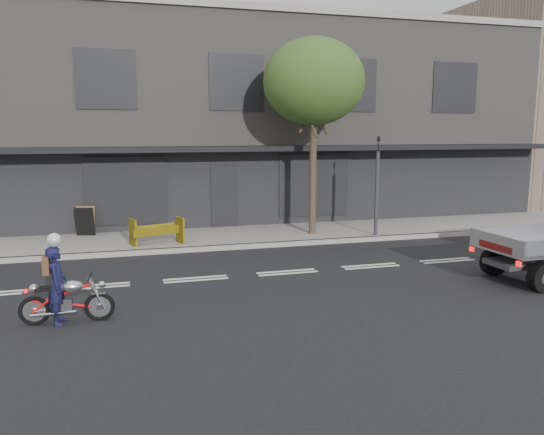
{
  "coord_description": "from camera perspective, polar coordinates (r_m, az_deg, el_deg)",
  "views": [
    {
      "loc": [
        -3.99,
        -12.91,
        3.68
      ],
      "look_at": [
        -0.28,
        0.5,
        1.4
      ],
      "focal_mm": 35.0,
      "sensor_mm": 36.0,
      "label": 1
    }
  ],
  "objects": [
    {
      "name": "ground",
      "position": [
        14.0,
        1.64,
        -5.93
      ],
      "size": [
        80.0,
        80.0,
        0.0
      ],
      "primitive_type": "plane",
      "color": "black",
      "rests_on": "ground"
    },
    {
      "name": "sidewalk",
      "position": [
        18.41,
        -2.66,
        -1.99
      ],
      "size": [
        32.0,
        3.2,
        0.15
      ],
      "primitive_type": "cube",
      "color": "gray",
      "rests_on": "ground"
    },
    {
      "name": "kerb",
      "position": [
        16.89,
        -1.46,
        -3.02
      ],
      "size": [
        32.0,
        0.2,
        0.15
      ],
      "primitive_type": "cube",
      "color": "gray",
      "rests_on": "ground"
    },
    {
      "name": "building_main",
      "position": [
        24.54,
        -6.21,
        10.0
      ],
      "size": [
        26.0,
        10.0,
        8.0
      ],
      "primitive_type": "cube",
      "color": "slate",
      "rests_on": "ground"
    },
    {
      "name": "street_tree",
      "position": [
        18.26,
        4.53,
        14.3
      ],
      "size": [
        3.4,
        3.4,
        6.74
      ],
      "color": "#382B21",
      "rests_on": "ground"
    },
    {
      "name": "traffic_light_pole",
      "position": [
        18.32,
        11.2,
        2.78
      ],
      "size": [
        0.12,
        0.12,
        3.5
      ],
      "color": "#2D2D30",
      "rests_on": "ground"
    },
    {
      "name": "motorcycle",
      "position": [
        11.07,
        -21.21,
        -8.19
      ],
      "size": [
        1.78,
        0.52,
        0.92
      ],
      "rotation": [
        0.0,
        0.0,
        -0.05
      ],
      "color": "black",
      "rests_on": "ground"
    },
    {
      "name": "rider",
      "position": [
        11.0,
        -22.09,
        -6.77
      ],
      "size": [
        0.39,
        0.57,
        1.52
      ],
      "primitive_type": "imported",
      "rotation": [
        0.0,
        0.0,
        1.52
      ],
      "color": "#131436",
      "rests_on": "ground"
    },
    {
      "name": "construction_barrier",
      "position": [
        16.77,
        -12.24,
        -1.54
      ],
      "size": [
        1.68,
        1.13,
        0.87
      ],
      "primitive_type": null,
      "rotation": [
        0.0,
        0.0,
        0.36
      ],
      "color": "gold",
      "rests_on": "sidewalk"
    },
    {
      "name": "sandwich_board",
      "position": [
        19.0,
        -19.49,
        -0.43
      ],
      "size": [
        0.7,
        0.54,
        0.98
      ],
      "primitive_type": null,
      "rotation": [
        0.0,
        0.0,
        -0.23
      ],
      "color": "black",
      "rests_on": "sidewalk"
    }
  ]
}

